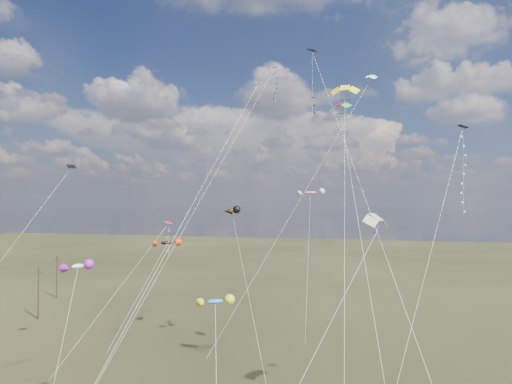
% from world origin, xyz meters
% --- Properties ---
extents(utility_pole_near, '(1.40, 0.20, 8.00)m').
position_xyz_m(utility_pole_near, '(-38.00, 30.00, 4.09)').
color(utility_pole_near, black).
rests_on(utility_pole_near, ground).
extents(utility_pole_far, '(1.40, 0.20, 8.00)m').
position_xyz_m(utility_pole_far, '(-46.00, 44.00, 4.09)').
color(utility_pole_far, black).
rests_on(utility_pole_far, ground).
extents(diamond_black_high, '(12.48, 26.20, 32.80)m').
position_xyz_m(diamond_black_high, '(7.31, 13.09, 27.75)').
color(diamond_black_high, black).
rests_on(diamond_black_high, ground).
extents(diamond_navy_tall, '(10.47, 30.00, 37.15)m').
position_xyz_m(diamond_navy_tall, '(-2.24, 30.52, 31.70)').
color(diamond_navy_tall, '#120E4B').
rests_on(diamond_navy_tall, ground).
extents(diamond_black_mid, '(9.18, 13.34, 22.07)m').
position_xyz_m(diamond_black_mid, '(-22.02, 10.47, 16.24)').
color(diamond_black_mid, black).
rests_on(diamond_black_mid, ground).
extents(diamond_red_low, '(8.88, 10.51, 15.68)m').
position_xyz_m(diamond_red_low, '(-11.46, 19.00, 13.00)').
color(diamond_red_low, red).
rests_on(diamond_red_low, ground).
extents(diamond_navy_right, '(7.71, 11.91, 23.74)m').
position_xyz_m(diamond_navy_right, '(18.62, 7.74, 19.45)').
color(diamond_navy_right, '#0E1A4E').
rests_on(diamond_navy_right, ground).
extents(diamond_orange_center, '(8.45, 24.03, 31.26)m').
position_xyz_m(diamond_orange_center, '(-2.87, 10.43, 19.83)').
color(diamond_orange_center, orange).
rests_on(diamond_orange_center, ground).
extents(parafoil_yellow, '(2.33, 16.03, 28.26)m').
position_xyz_m(parafoil_yellow, '(10.01, 9.92, 27.47)').
color(parafoil_yellow, '#F3F319').
rests_on(parafoil_yellow, ground).
extents(parafoil_blue_white, '(19.05, 22.29, 37.47)m').
position_xyz_m(parafoil_blue_white, '(11.15, 40.69, 36.57)').
color(parafoil_blue_white, '#0F3BC8').
rests_on(parafoil_blue_white, ground).
extents(parafoil_striped, '(9.17, 11.97, 17.40)m').
position_xyz_m(parafoil_striped, '(12.51, 8.63, 16.65)').
color(parafoil_striped, yellow).
rests_on(parafoil_striped, ground).
extents(parafoil_tricolor, '(6.42, 21.82, 27.94)m').
position_xyz_m(parafoil_tricolor, '(9.22, 15.32, 27.18)').
color(parafoil_tricolor, yellow).
rests_on(parafoil_tricolor, ground).
extents(novelty_black_orange, '(5.46, 9.65, 13.03)m').
position_xyz_m(novelty_black_orange, '(-14.84, 26.85, 12.46)').
color(novelty_black_orange, black).
rests_on(novelty_black_orange, ground).
extents(novelty_orange_black, '(8.42, 11.77, 17.45)m').
position_xyz_m(novelty_orange_black, '(-4.88, 24.61, 16.83)').
color(novelty_orange_black, orange).
rests_on(novelty_orange_black, ground).
extents(novelty_white_purple, '(3.28, 8.73, 13.34)m').
position_xyz_m(novelty_white_purple, '(-9.94, 1.66, 12.82)').
color(novelty_white_purple, silver).
rests_on(novelty_white_purple, ground).
extents(novelty_redwhite_stripe, '(3.90, 12.52, 19.99)m').
position_xyz_m(novelty_redwhite_stripe, '(2.62, 39.73, 19.36)').
color(novelty_redwhite_stripe, red).
rests_on(novelty_redwhite_stripe, ground).
extents(novelty_blue_yellow, '(4.33, 8.75, 11.74)m').
position_xyz_m(novelty_blue_yellow, '(2.37, -0.78, 11.27)').
color(novelty_blue_yellow, blue).
rests_on(novelty_blue_yellow, ground).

